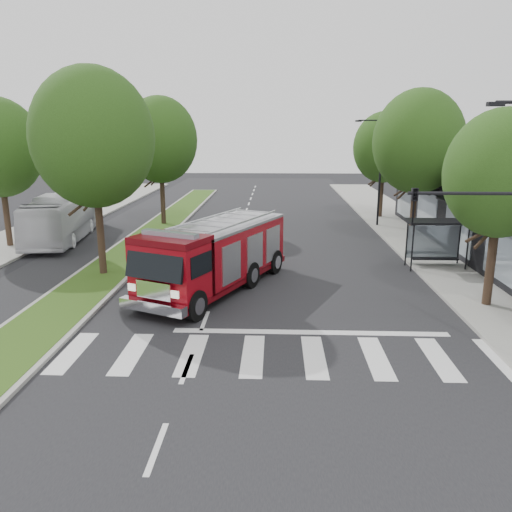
{
  "coord_description": "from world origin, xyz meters",
  "views": [
    {
      "loc": [
        2.7,
        -18.0,
        7.13
      ],
      "look_at": [
        1.86,
        3.23,
        1.8
      ],
      "focal_mm": 35.0,
      "sensor_mm": 36.0,
      "label": 1
    }
  ],
  "objects": [
    {
      "name": "streetlight_right_far",
      "position": [
        10.35,
        20.0,
        4.48
      ],
      "size": [
        2.11,
        0.2,
        8.0
      ],
      "color": "black",
      "rests_on": "ground"
    },
    {
      "name": "fire_engine",
      "position": [
        -0.02,
        3.96,
        1.6
      ],
      "size": [
        6.54,
        9.97,
        3.34
      ],
      "rotation": [
        0.0,
        0.0,
        -0.42
      ],
      "color": "#500409",
      "rests_on": "ground"
    },
    {
      "name": "tree_median_near",
      "position": [
        -6.0,
        6.0,
        6.81
      ],
      "size": [
        5.8,
        5.8,
        10.16
      ],
      "color": "black",
      "rests_on": "ground"
    },
    {
      "name": "bus_shelter",
      "position": [
        11.2,
        8.15,
        2.04
      ],
      "size": [
        3.2,
        1.6,
        2.61
      ],
      "color": "black",
      "rests_on": "ground"
    },
    {
      "name": "tree_right_far",
      "position": [
        11.5,
        24.0,
        5.84
      ],
      "size": [
        5.0,
        5.0,
        8.73
      ],
      "color": "black",
      "rests_on": "ground"
    },
    {
      "name": "city_bus",
      "position": [
        -11.55,
        14.7,
        1.55
      ],
      "size": [
        4.12,
        11.4,
        3.1
      ],
      "primitive_type": "imported",
      "rotation": [
        0.0,
        0.0,
        0.14
      ],
      "color": "silver",
      "rests_on": "ground"
    },
    {
      "name": "tree_right_near",
      "position": [
        11.5,
        2.0,
        5.51
      ],
      "size": [
        4.4,
        4.4,
        8.05
      ],
      "color": "black",
      "rests_on": "ground"
    },
    {
      "name": "sidewalk_right",
      "position": [
        12.5,
        10.0,
        0.07
      ],
      "size": [
        5.0,
        80.0,
        0.15
      ],
      "primitive_type": "cube",
      "color": "gray",
      "rests_on": "ground"
    },
    {
      "name": "ground",
      "position": [
        0.0,
        0.0,
        0.0
      ],
      "size": [
        140.0,
        140.0,
        0.0
      ],
      "primitive_type": "plane",
      "color": "black",
      "rests_on": "ground"
    },
    {
      "name": "tree_median_far",
      "position": [
        -6.0,
        20.0,
        6.49
      ],
      "size": [
        5.6,
        5.6,
        9.72
      ],
      "color": "black",
      "rests_on": "ground"
    },
    {
      "name": "median",
      "position": [
        -6.0,
        18.0,
        0.08
      ],
      "size": [
        3.0,
        50.0,
        0.15
      ],
      "color": "gray",
      "rests_on": "ground"
    },
    {
      "name": "tree_right_mid",
      "position": [
        11.5,
        14.0,
        6.49
      ],
      "size": [
        5.6,
        5.6,
        9.72
      ],
      "color": "black",
      "rests_on": "ground"
    }
  ]
}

